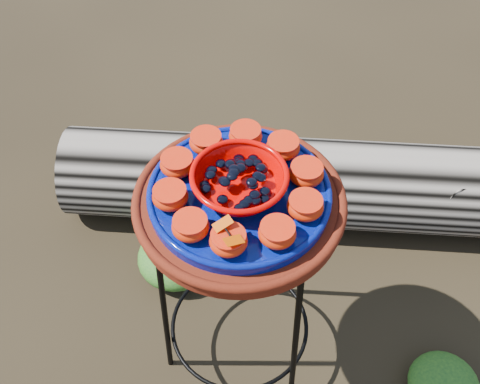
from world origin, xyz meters
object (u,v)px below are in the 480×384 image
(cobalt_plate, at_px, (239,195))
(red_bowl, at_px, (239,183))
(terracotta_saucer, at_px, (239,204))
(driftwood_log, at_px, (304,183))
(plant_stand, at_px, (239,290))

(cobalt_plate, relative_size, red_bowl, 2.00)
(terracotta_saucer, xyz_separation_m, driftwood_log, (0.06, 0.59, -0.56))
(plant_stand, height_order, cobalt_plate, cobalt_plate)
(terracotta_saucer, relative_size, cobalt_plate, 1.17)
(plant_stand, relative_size, terracotta_saucer, 1.50)
(plant_stand, height_order, terracotta_saucer, terracotta_saucer)
(red_bowl, distance_m, driftwood_log, 0.87)
(red_bowl, bearing_deg, terracotta_saucer, 0.00)
(terracotta_saucer, bearing_deg, driftwood_log, 83.86)
(cobalt_plate, bearing_deg, driftwood_log, 83.86)
(cobalt_plate, distance_m, driftwood_log, 0.84)
(terracotta_saucer, xyz_separation_m, cobalt_plate, (0.00, 0.00, 0.03))
(cobalt_plate, bearing_deg, terracotta_saucer, 0.00)
(plant_stand, height_order, red_bowl, red_bowl)
(plant_stand, xyz_separation_m, red_bowl, (0.00, 0.00, 0.44))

